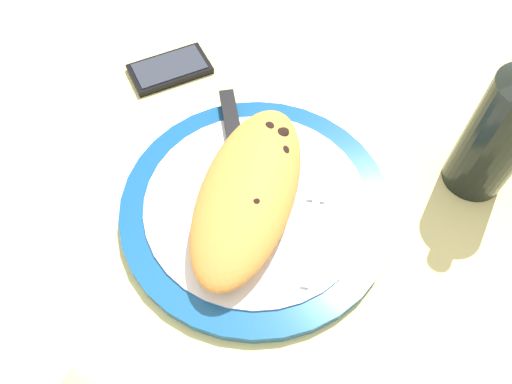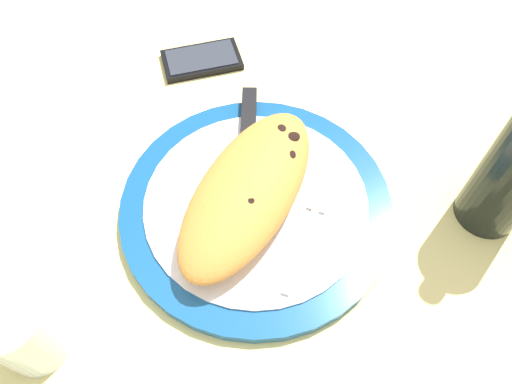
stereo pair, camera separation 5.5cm
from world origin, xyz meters
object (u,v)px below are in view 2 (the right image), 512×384
plate (256,205)px  smartphone (202,60)px  water_glass (27,335)px  calzone (248,190)px  knife (248,131)px  fork (310,225)px

plate → smartphone: 27.36cm
smartphone → plate: bearing=-127.9°
smartphone → water_glass: water_glass is taller
calzone → smartphone: size_ratio=2.03×
plate → knife: bearing=40.1°
plate → fork: bearing=-83.5°
calzone → smartphone: (17.43, 20.92, -3.91)cm
calzone → plate: bearing=-47.2°
knife → fork: bearing=-117.5°
smartphone → water_glass: bearing=-163.8°
plate → smartphone: (16.80, 21.60, -0.30)cm
knife → water_glass: 34.59cm
smartphone → water_glass: (-43.23, -12.54, 3.29)cm
calzone → water_glass: water_glass is taller
plate → calzone: calzone is taller
calzone → smartphone: calzone is taller
fork → smartphone: size_ratio=1.14×
knife → plate: bearing=-139.9°
fork → knife: 15.66cm
calzone → smartphone: bearing=50.2°
knife → smartphone: bearing=59.5°
fork → knife: knife is taller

